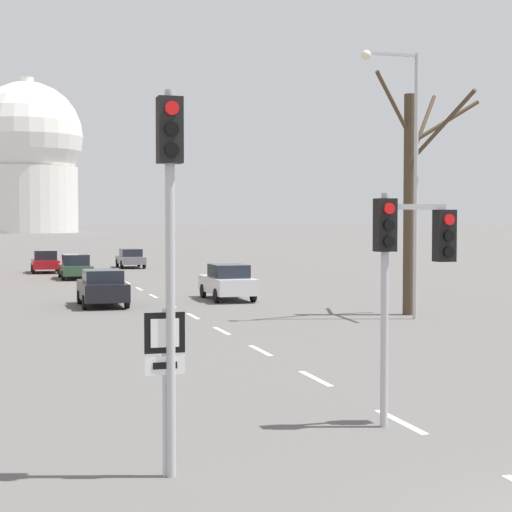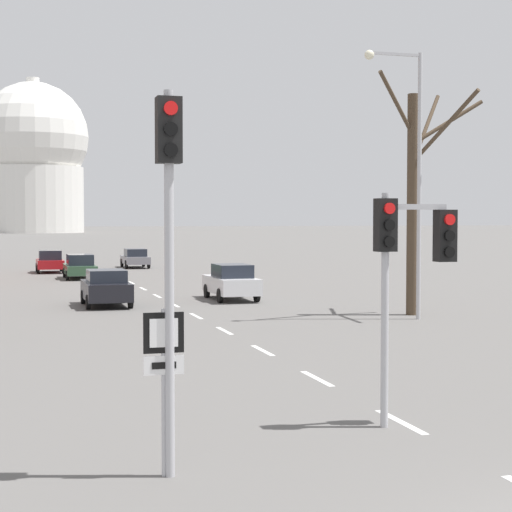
# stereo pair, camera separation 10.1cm
# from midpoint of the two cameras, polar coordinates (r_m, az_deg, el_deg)

# --- Properties ---
(lane_stripe_1) EXTENTS (0.16, 2.00, 0.01)m
(lane_stripe_1) POSITION_cam_midpoint_polar(r_m,az_deg,el_deg) (16.51, 9.80, -10.83)
(lane_stripe_1) COLOR silver
(lane_stripe_1) RESTS_ON ground_plane
(lane_stripe_2) EXTENTS (0.16, 2.00, 0.01)m
(lane_stripe_2) POSITION_cam_midpoint_polar(r_m,az_deg,el_deg) (20.56, 4.23, -8.14)
(lane_stripe_2) COLOR silver
(lane_stripe_2) RESTS_ON ground_plane
(lane_stripe_3) EXTENTS (0.16, 2.00, 0.01)m
(lane_stripe_3) POSITION_cam_midpoint_polar(r_m,az_deg,el_deg) (24.76, 0.56, -6.31)
(lane_stripe_3) COLOR silver
(lane_stripe_3) RESTS_ON ground_plane
(lane_stripe_4) EXTENTS (0.16, 2.00, 0.01)m
(lane_stripe_4) POSITION_cam_midpoint_polar(r_m,az_deg,el_deg) (29.06, -2.02, -5.00)
(lane_stripe_4) COLOR silver
(lane_stripe_4) RESTS_ON ground_plane
(lane_stripe_5) EXTENTS (0.16, 2.00, 0.01)m
(lane_stripe_5) POSITION_cam_midpoint_polar(r_m,az_deg,el_deg) (33.40, -3.92, -4.02)
(lane_stripe_5) COLOR silver
(lane_stripe_5) RESTS_ON ground_plane
(lane_stripe_6) EXTENTS (0.16, 2.00, 0.01)m
(lane_stripe_6) POSITION_cam_midpoint_polar(r_m,az_deg,el_deg) (37.79, -5.38, -3.26)
(lane_stripe_6) COLOR silver
(lane_stripe_6) RESTS_ON ground_plane
(lane_stripe_7) EXTENTS (0.16, 2.00, 0.01)m
(lane_stripe_7) POSITION_cam_midpoint_polar(r_m,az_deg,el_deg) (42.20, -6.54, -2.66)
(lane_stripe_7) COLOR silver
(lane_stripe_7) RESTS_ON ground_plane
(lane_stripe_8) EXTENTS (0.16, 2.00, 0.01)m
(lane_stripe_8) POSITION_cam_midpoint_polar(r_m,az_deg,el_deg) (46.62, -7.47, -2.18)
(lane_stripe_8) COLOR silver
(lane_stripe_8) RESTS_ON ground_plane
(lane_stripe_9) EXTENTS (0.16, 2.00, 0.01)m
(lane_stripe_9) POSITION_cam_midpoint_polar(r_m,az_deg,el_deg) (51.06, -8.24, -1.77)
(lane_stripe_9) COLOR silver
(lane_stripe_9) RESTS_ON ground_plane
(lane_stripe_10) EXTENTS (0.16, 2.00, 0.01)m
(lane_stripe_10) POSITION_cam_midpoint_polar(r_m,az_deg,el_deg) (55.51, -8.89, -1.43)
(lane_stripe_10) COLOR silver
(lane_stripe_10) RESTS_ON ground_plane
(traffic_signal_near_left) EXTENTS (0.36, 0.34, 5.67)m
(traffic_signal_near_left) POSITION_cam_midpoint_polar(r_m,az_deg,el_deg) (12.51, -5.59, 3.04)
(traffic_signal_near_left) COLOR #B2B2B7
(traffic_signal_near_left) RESTS_ON ground_plane
(traffic_signal_centre_tall) EXTENTS (1.56, 0.34, 4.27)m
(traffic_signal_centre_tall) POSITION_cam_midpoint_polar(r_m,az_deg,el_deg) (15.82, 10.23, 0.30)
(traffic_signal_centre_tall) COLOR #B2B2B7
(traffic_signal_centre_tall) RESTS_ON ground_plane
(route_sign_post) EXTENTS (0.60, 0.08, 2.48)m
(route_sign_post) POSITION_cam_midpoint_polar(r_m,az_deg,el_deg) (12.69, -5.94, -7.08)
(route_sign_post) COLOR #B2B2B7
(route_sign_post) RESTS_ON ground_plane
(street_lamp_right) EXTENTS (2.32, 0.36, 9.98)m
(street_lamp_right) POSITION_cam_midpoint_polar(r_m,az_deg,el_deg) (32.65, 10.36, 6.33)
(street_lamp_right) COLOR #B2B2B7
(street_lamp_right) RESTS_ON ground_plane
(sedan_near_left) EXTENTS (1.95, 3.99, 1.59)m
(sedan_near_left) POSITION_cam_midpoint_polar(r_m,az_deg,el_deg) (37.63, -9.88, -2.09)
(sedan_near_left) COLOR black
(sedan_near_left) RESTS_ON ground_plane
(sedan_near_right) EXTENTS (1.87, 4.16, 1.47)m
(sedan_near_right) POSITION_cam_midpoint_polar(r_m,az_deg,el_deg) (66.46, -8.02, -0.13)
(sedan_near_right) COLOR slate
(sedan_near_right) RESTS_ON ground_plane
(sedan_mid_centre) EXTENTS (1.91, 4.29, 1.67)m
(sedan_mid_centre) POSITION_cam_midpoint_polar(r_m,az_deg,el_deg) (39.91, -1.58, -1.73)
(sedan_mid_centre) COLOR silver
(sedan_mid_centre) RESTS_ON ground_plane
(sedan_far_left) EXTENTS (1.91, 4.47, 1.55)m
(sedan_far_left) POSITION_cam_midpoint_polar(r_m,az_deg,el_deg) (55.00, -11.61, -0.69)
(sedan_far_left) COLOR #2D4C33
(sedan_far_left) RESTS_ON ground_plane
(sedan_far_right) EXTENTS (1.87, 3.82, 1.57)m
(sedan_far_right) POSITION_cam_midpoint_polar(r_m,az_deg,el_deg) (61.64, -13.53, -0.35)
(sedan_far_right) COLOR maroon
(sedan_far_right) RESTS_ON ground_plane
(bare_tree_right_near) EXTENTS (5.08, 4.98, 9.33)m
(bare_tree_right_near) POSITION_cam_midpoint_polar(r_m,az_deg,el_deg) (34.18, 10.67, 4.30)
(bare_tree_right_near) COLOR #473828
(bare_tree_right_near) RESTS_ON ground_plane
(capitol_dome) EXTENTS (29.17, 29.17, 41.20)m
(capitol_dome) POSITION_cam_midpoint_polar(r_m,az_deg,el_deg) (237.09, -14.60, 6.38)
(capitol_dome) COLOR silver
(capitol_dome) RESTS_ON ground_plane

